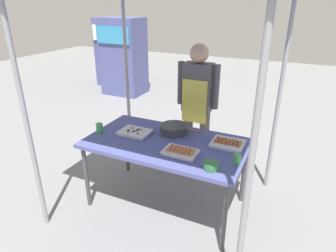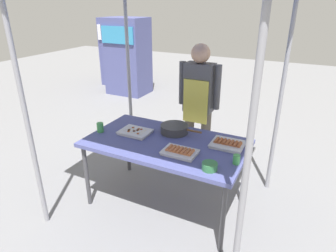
{
  "view_description": "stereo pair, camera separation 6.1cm",
  "coord_description": "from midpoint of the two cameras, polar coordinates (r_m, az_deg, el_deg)",
  "views": [
    {
      "loc": [
        1.15,
        -2.38,
        2.06
      ],
      "look_at": [
        0.0,
        0.05,
        0.9
      ],
      "focal_mm": 31.31,
      "sensor_mm": 36.0,
      "label": 1
    },
    {
      "loc": [
        1.2,
        -2.36,
        2.06
      ],
      "look_at": [
        0.0,
        0.05,
        0.9
      ],
      "focal_mm": 31.31,
      "sensor_mm": 36.0,
      "label": 2
    }
  ],
  "objects": [
    {
      "name": "cooking_wok",
      "position": [
        3.13,
        0.65,
        -0.48
      ],
      "size": [
        0.46,
        0.3,
        0.09
      ],
      "color": "#38383A",
      "rests_on": "stall_table"
    },
    {
      "name": "tray_meat_skewers",
      "position": [
        3.13,
        -7.04,
        -1.22
      ],
      "size": [
        0.32,
        0.25,
        0.04
      ],
      "color": "silver",
      "rests_on": "stall_table"
    },
    {
      "name": "tray_pork_links",
      "position": [
        2.71,
        1.82,
        -5.02
      ],
      "size": [
        0.32,
        0.22,
        0.05
      ],
      "color": "silver",
      "rests_on": "stall_table"
    },
    {
      "name": "stall_table",
      "position": [
        2.98,
        -1.0,
        -3.93
      ],
      "size": [
        1.6,
        0.9,
        0.75
      ],
      "color": "#4C518C",
      "rests_on": "ground"
    },
    {
      "name": "drink_cup_by_wok",
      "position": [
        3.22,
        -13.73,
        -0.39
      ],
      "size": [
        0.07,
        0.07,
        0.1
      ],
      "primitive_type": "cylinder",
      "color": "#3F994C",
      "rests_on": "stall_table"
    },
    {
      "name": "vendor_woman",
      "position": [
        3.56,
        5.23,
        5.19
      ],
      "size": [
        0.52,
        0.23,
        1.62
      ],
      "rotation": [
        0.0,
        0.0,
        3.14
      ],
      "color": "#595147",
      "rests_on": "ground"
    },
    {
      "name": "drink_cup_near_edge",
      "position": [
        2.62,
        12.7,
        -6.23
      ],
      "size": [
        0.06,
        0.06,
        0.08
      ],
      "primitive_type": "cylinder",
      "color": "#3F994C",
      "rests_on": "stall_table"
    },
    {
      "name": "neighbor_stall_left",
      "position": [
        7.0,
        -8.87,
        13.2
      ],
      "size": [
        0.9,
        0.73,
        1.71
      ],
      "color": "#4C518C",
      "rests_on": "ground"
    },
    {
      "name": "condiment_bowl",
      "position": [
        2.5,
        7.68,
        -7.69
      ],
      "size": [
        0.13,
        0.13,
        0.06
      ],
      "primitive_type": "cylinder",
      "color": "#33723F",
      "rests_on": "stall_table"
    },
    {
      "name": "neighbor_stall_right",
      "position": [
        7.83,
        -10.39,
        14.0
      ],
      "size": [
        0.85,
        0.69,
        1.67
      ],
      "color": "#4C518C",
      "rests_on": "ground"
    },
    {
      "name": "tray_grilled_sausages",
      "position": [
        2.92,
        10.96,
        -3.35
      ],
      "size": [
        0.32,
        0.27,
        0.05
      ],
      "color": "silver",
      "rests_on": "stall_table"
    },
    {
      "name": "ground_plane",
      "position": [
        3.35,
        -0.92,
        -14.59
      ],
      "size": [
        18.0,
        18.0,
        0.0
      ],
      "primitive_type": "plane",
      "color": "slate"
    }
  ]
}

